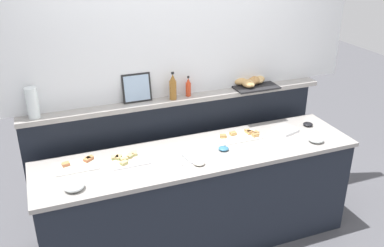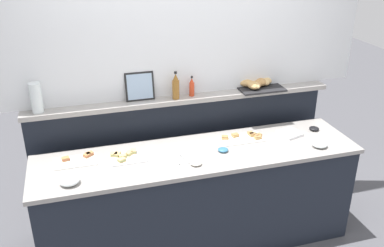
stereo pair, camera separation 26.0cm
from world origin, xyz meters
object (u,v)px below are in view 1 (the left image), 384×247
at_px(sandwich_platter_rear, 127,159).
at_px(serving_tongs, 184,158).
at_px(condiment_bowl_cream, 199,163).
at_px(water_carafe, 32,103).
at_px(framed_picture, 137,88).
at_px(sandwich_platter_side, 77,165).
at_px(condiment_bowl_red, 224,148).
at_px(bread_basket, 252,82).
at_px(hot_sauce_bottle, 188,87).
at_px(napkin_stack, 285,130).
at_px(sandwich_platter_front, 241,136).
at_px(condiment_bowl_dark, 308,124).
at_px(glass_bowl_medium, 74,186).
at_px(glass_bowl_large, 316,139).
at_px(vinegar_bottle_amber, 173,87).

xyz_separation_m(sandwich_platter_rear, serving_tongs, (0.41, -0.13, -0.01)).
bearing_deg(condiment_bowl_cream, water_carafe, 151.39).
bearing_deg(framed_picture, sandwich_platter_side, -149.51).
distance_m(condiment_bowl_red, bread_basket, 0.77).
xyz_separation_m(hot_sauce_bottle, bread_basket, (0.62, 0.02, -0.04)).
xyz_separation_m(framed_picture, water_carafe, (-0.81, -0.04, 0.00)).
height_order(napkin_stack, water_carafe, water_carafe).
distance_m(sandwich_platter_front, hot_sauce_bottle, 0.61).
bearing_deg(condiment_bowl_red, hot_sauce_bottle, 104.80).
bearing_deg(framed_picture, bread_basket, -0.73).
bearing_deg(napkin_stack, condiment_bowl_dark, 5.29).
bearing_deg(sandwich_platter_side, hot_sauce_bottle, 16.77).
bearing_deg(sandwich_platter_side, condiment_bowl_cream, -19.50).
distance_m(glass_bowl_medium, condiment_bowl_dark, 2.12).
height_order(glass_bowl_large, glass_bowl_medium, glass_bowl_medium).
relative_size(sandwich_platter_front, condiment_bowl_red, 4.40).
bearing_deg(vinegar_bottle_amber, glass_bowl_medium, -147.38).
relative_size(sandwich_platter_side, glass_bowl_large, 2.51).
bearing_deg(glass_bowl_large, framed_picture, 154.37).
bearing_deg(condiment_bowl_dark, bread_basket, 140.31).
height_order(bread_basket, water_carafe, water_carafe).
relative_size(glass_bowl_medium, napkin_stack, 0.84).
bearing_deg(serving_tongs, framed_picture, 112.39).
xyz_separation_m(vinegar_bottle_amber, bread_basket, (0.77, 0.04, -0.07)).
bearing_deg(sandwich_platter_rear, framed_picture, 63.22).
bearing_deg(glass_bowl_large, hot_sauce_bottle, 145.86).
height_order(glass_bowl_large, vinegar_bottle_amber, vinegar_bottle_amber).
height_order(vinegar_bottle_amber, hot_sauce_bottle, vinegar_bottle_amber).
bearing_deg(vinegar_bottle_amber, water_carafe, 179.04).
xyz_separation_m(vinegar_bottle_amber, water_carafe, (-1.10, 0.02, 0.01)).
xyz_separation_m(condiment_bowl_red, vinegar_bottle_amber, (-0.27, 0.44, 0.41)).
xyz_separation_m(glass_bowl_medium, condiment_bowl_dark, (2.10, 0.29, -0.01)).
height_order(glass_bowl_large, condiment_bowl_red, glass_bowl_large).
bearing_deg(sandwich_platter_rear, glass_bowl_medium, -149.38).
relative_size(condiment_bowl_cream, condiment_bowl_dark, 1.03).
distance_m(glass_bowl_medium, bread_basket, 1.83).
bearing_deg(vinegar_bottle_amber, napkin_stack, -19.13).
bearing_deg(condiment_bowl_cream, framed_picture, 114.64).
xyz_separation_m(sandwich_platter_front, condiment_bowl_red, (-0.24, -0.16, 0.00)).
distance_m(sandwich_platter_side, water_carafe, 0.57).
relative_size(sandwich_platter_rear, napkin_stack, 1.65).
height_order(sandwich_platter_rear, water_carafe, water_carafe).
bearing_deg(water_carafe, bread_basket, 0.77).
xyz_separation_m(serving_tongs, framed_picture, (-0.21, 0.52, 0.43)).
relative_size(condiment_bowl_cream, water_carafe, 0.37).
height_order(condiment_bowl_dark, framed_picture, framed_picture).
xyz_separation_m(sandwich_platter_side, glass_bowl_medium, (-0.06, -0.31, 0.02)).
height_order(glass_bowl_large, bread_basket, bread_basket).
relative_size(sandwich_platter_side, condiment_bowl_red, 3.87).
height_order(glass_bowl_large, condiment_bowl_dark, glass_bowl_large).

